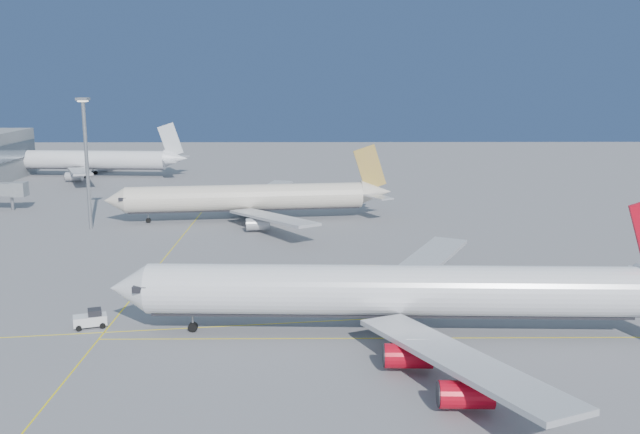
# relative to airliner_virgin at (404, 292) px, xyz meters

# --- Properties ---
(ground) EXTENTS (500.00, 500.00, 0.00)m
(ground) POSITION_rel_airliner_virgin_xyz_m (2.08, 12.31, -5.50)
(ground) COLOR slate
(ground) RESTS_ON ground
(taxiway_lines) EXTENTS (118.86, 140.00, 0.02)m
(taxiway_lines) POSITION_rel_airliner_virgin_xyz_m (-12.63, 18.65, -5.49)
(taxiway_lines) COLOR yellow
(taxiway_lines) RESTS_ON ground
(airliner_virgin) EXTENTS (73.84, 66.37, 18.23)m
(airliner_virgin) POSITION_rel_airliner_virgin_xyz_m (0.00, 0.00, 0.00)
(airliner_virgin) COLOR white
(airliner_virgin) RESTS_ON ground
(airliner_etihad) EXTENTS (64.30, 58.97, 16.79)m
(airliner_etihad) POSITION_rel_airliner_virgin_xyz_m (-25.05, 72.18, -0.39)
(airliner_etihad) COLOR beige
(airliner_etihad) RESTS_ON ground
(airliner_third) EXTENTS (65.10, 59.89, 17.46)m
(airliner_third) POSITION_rel_airliner_virgin_xyz_m (-83.62, 143.62, -0.21)
(airliner_third) COLOR white
(airliner_third) RESTS_ON ground
(pushback_tug) EXTENTS (4.64, 3.63, 2.35)m
(pushback_tug) POSITION_rel_airliner_virgin_xyz_m (-40.15, 2.74, -4.41)
(pushback_tug) COLOR white
(pushback_tug) RESTS_ON ground
(light_mast) EXTENTS (2.38, 2.38, 27.58)m
(light_mast) POSITION_rel_airliner_virgin_xyz_m (-58.56, 62.91, 10.78)
(light_mast) COLOR gray
(light_mast) RESTS_ON ground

